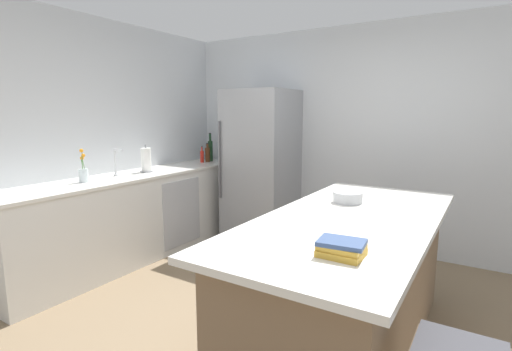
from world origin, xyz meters
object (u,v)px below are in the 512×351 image
refrigerator (261,166)px  paper_towel_roll (146,160)px  kitchen_island (348,283)px  soda_bottle (219,151)px  sink_faucet (116,161)px  hot_sauce_bottle (202,156)px  cookbook_stack (341,248)px  mixing_bowl (348,197)px  flower_vase (83,173)px  syrup_bottle (207,154)px  wine_bottle (210,150)px

refrigerator → paper_towel_roll: size_ratio=6.02×
kitchen_island → soda_bottle: soda_bottle is taller
refrigerator → sink_faucet: refrigerator is taller
kitchen_island → hot_sauce_bottle: (-2.57, 1.57, 0.55)m
cookbook_stack → mixing_bowl: bearing=107.2°
kitchen_island → cookbook_stack: bearing=-75.1°
kitchen_island → flower_vase: size_ratio=6.95×
kitchen_island → hot_sauce_bottle: bearing=148.6°
sink_faucet → mixing_bowl: 2.47m
kitchen_island → soda_bottle: 3.17m
kitchen_island → paper_towel_roll: bearing=166.9°
syrup_bottle → hot_sauce_bottle: bearing=-95.6°
paper_towel_roll → cookbook_stack: size_ratio=1.35×
paper_towel_roll → soda_bottle: (0.07, 1.26, 0.01)m
kitchen_island → paper_towel_roll: size_ratio=7.25×
paper_towel_roll → kitchen_island: bearing=-13.1°
kitchen_island → syrup_bottle: size_ratio=8.81×
kitchen_island → flower_vase: 2.64m
cookbook_stack → mixing_bowl: mixing_bowl is taller
soda_bottle → wine_bottle: (-0.08, -0.10, 0.01)m
refrigerator → sink_faucet: (-0.90, -1.47, 0.16)m
cookbook_stack → wine_bottle: bearing=138.5°
paper_towel_roll → mixing_bowl: bearing=-4.9°
soda_bottle → flower_vase: bearing=-92.3°
sink_faucet → cookbook_stack: sink_faucet is taller
flower_vase → refrigerator: bearing=65.2°
kitchen_island → sink_faucet: 2.70m
syrup_bottle → kitchen_island: bearing=-33.1°
refrigerator → syrup_bottle: 0.85m
flower_vase → hot_sauce_bottle: (0.01, 1.75, -0.01)m
sink_faucet → syrup_bottle: (0.06, 1.44, -0.05)m
refrigerator → cookbook_stack: size_ratio=8.14×
kitchen_island → wine_bottle: wine_bottle is taller
mixing_bowl → cookbook_stack: bearing=-72.8°
refrigerator → soda_bottle: size_ratio=5.27×
refrigerator → hot_sauce_bottle: (-0.85, -0.13, 0.08)m
flower_vase → wine_bottle: wine_bottle is taller
paper_towel_roll → refrigerator: bearing=52.1°
soda_bottle → hot_sauce_bottle: (-0.07, -0.29, -0.06)m
paper_towel_roll → syrup_bottle: paper_towel_roll is taller
kitchen_island → syrup_bottle: 3.11m
syrup_bottle → hot_sauce_bottle: 0.11m
refrigerator → hot_sauce_bottle: 0.87m
soda_bottle → hot_sauce_bottle: bearing=-103.4°
hot_sauce_bottle → cookbook_stack: bearing=-39.3°
sink_faucet → mixing_bowl: size_ratio=1.36×
flower_vase → syrup_bottle: 1.85m
sink_faucet → paper_towel_roll: paper_towel_roll is taller
refrigerator → flower_vase: bearing=-114.8°
sink_faucet → wine_bottle: size_ratio=0.77×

